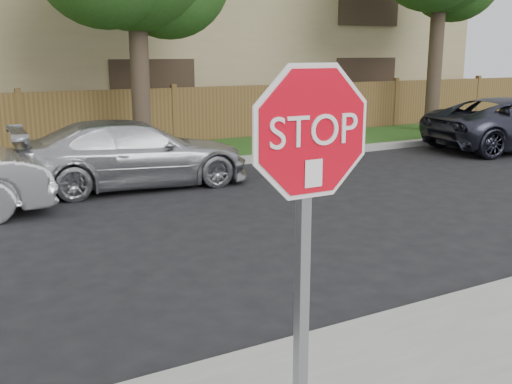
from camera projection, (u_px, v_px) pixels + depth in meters
ground at (239, 361)px, 5.08m from camera, size 90.00×90.00×0.00m
far_curb at (49, 179)px, 11.98m from camera, size 70.00×0.30×0.15m
grass_strip at (35, 166)px, 13.38m from camera, size 70.00×3.00×0.12m
fence at (21, 126)px, 14.57m from camera, size 70.00×0.12×1.60m
stop_sign at (308, 190)px, 3.24m from camera, size 1.01×0.13×2.55m
sedan_right at (134, 154)px, 11.51m from camera, size 4.58×2.15×1.29m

